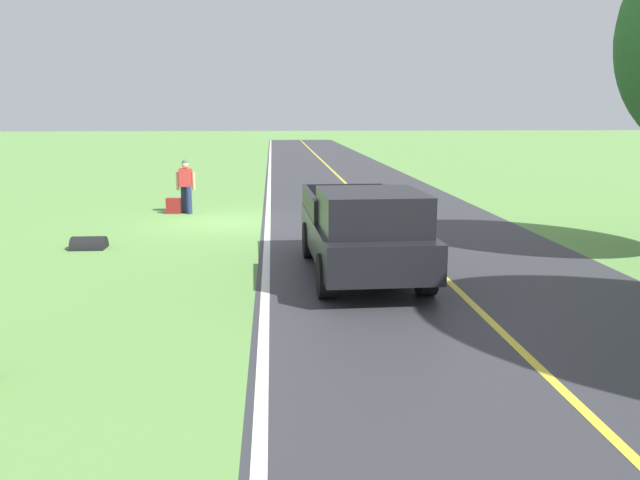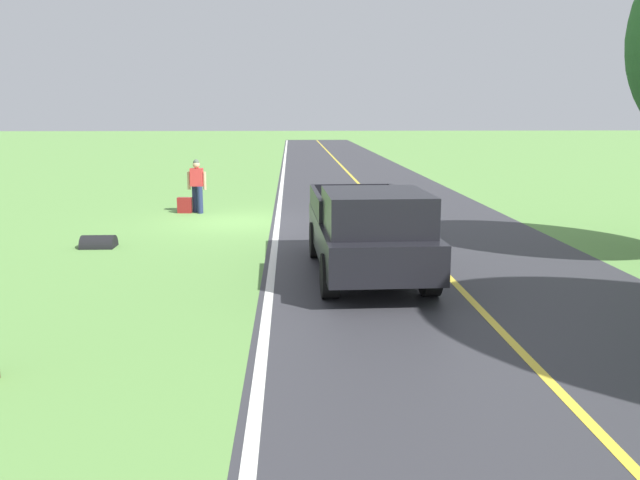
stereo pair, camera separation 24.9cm
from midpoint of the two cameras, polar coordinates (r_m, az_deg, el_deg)
ground_plane at (r=19.67m, az=-6.74°, el=1.61°), size 200.00×200.00×0.00m
road_surface at (r=19.88m, az=6.91°, el=1.71°), size 7.47×120.00×0.00m
lane_edge_line at (r=19.61m, az=-3.39°, el=1.65°), size 0.16×117.60×0.00m
lane_centre_line at (r=19.88m, az=6.91°, el=1.72°), size 0.14×117.60×0.00m
hitchhiker_walking at (r=21.55m, az=-10.43°, el=4.96°), size 0.62×0.53×1.75m
suitcase_carried at (r=21.65m, az=-11.50°, el=3.01°), size 0.47×0.23×0.51m
pickup_truck_passing at (r=12.82m, az=4.86°, el=0.93°), size 2.22×5.46×1.82m
drainage_culvert at (r=16.67m, az=-18.47°, el=-0.62°), size 0.80×0.60×0.60m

